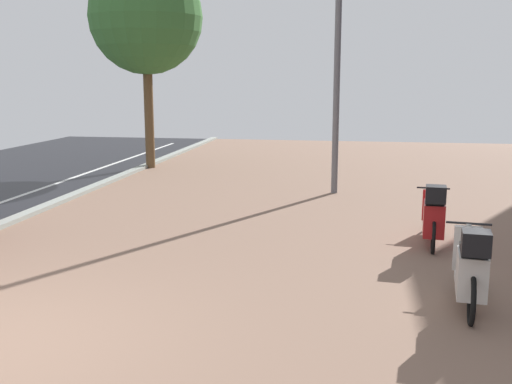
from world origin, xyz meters
TOP-DOWN VIEW (x-y plane):
  - ground at (1.43, 0.00)m, footprint 21.00×40.00m
  - scooter_near at (4.74, 4.51)m, footprint 0.53×1.79m
  - scooter_mid at (4.83, 1.94)m, footprint 0.55×1.73m
  - lamp_post at (3.09, 8.57)m, footprint 0.20×0.52m
  - street_tree at (-2.24, 11.57)m, footprint 3.11×3.11m

SIDE VIEW (x-z plane):
  - ground at x=1.43m, z-range -0.09..0.04m
  - scooter_near at x=4.74m, z-range -0.05..0.97m
  - scooter_mid at x=4.83m, z-range -0.05..0.97m
  - lamp_post at x=3.09m, z-range 0.32..6.14m
  - street_tree at x=-2.24m, z-range 1.28..7.00m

